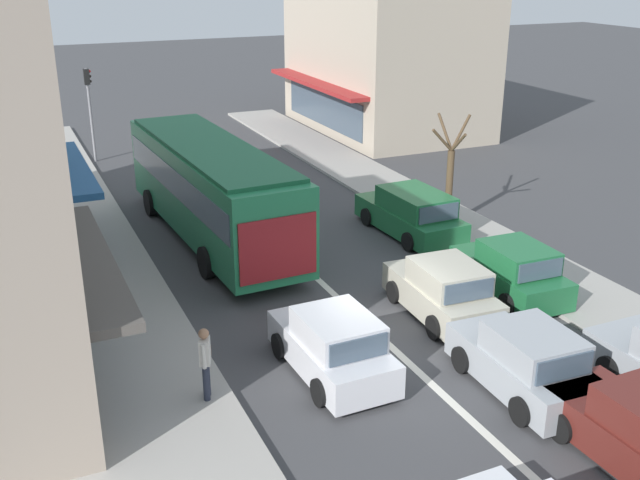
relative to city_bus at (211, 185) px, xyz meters
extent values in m
plane|color=#3F3F42|center=(1.83, -8.42, -1.88)|extent=(140.00, 140.00, 0.00)
cube|color=silver|center=(1.83, -4.42, -1.88)|extent=(0.20, 28.00, 0.01)
cube|color=#A39E96|center=(-4.97, -2.42, -1.81)|extent=(5.20, 44.00, 0.14)
cube|color=#A39E96|center=(8.03, -2.42, -1.82)|extent=(2.80, 44.00, 0.12)
cube|color=#4C4742|center=(-4.83, -7.09, 0.82)|extent=(1.10, 7.25, 0.20)
cube|color=#425160|center=(-5.25, -7.09, -0.48)|extent=(0.06, 6.30, 1.80)
cube|color=#23568E|center=(-4.26, 0.80, 0.82)|extent=(1.10, 6.57, 0.20)
cube|color=#425160|center=(-4.68, 0.80, -0.48)|extent=(0.06, 5.71, 1.80)
cube|color=#B2A38E|center=(13.33, 12.63, 2.01)|extent=(7.13, 11.15, 7.78)
cube|color=maroon|center=(9.31, 12.63, 0.82)|extent=(1.10, 10.26, 0.20)
cube|color=#425160|center=(9.73, 12.63, -0.48)|extent=(0.06, 8.92, 1.80)
cube|color=#237A4C|center=(0.00, 0.01, -0.12)|extent=(3.02, 10.91, 2.70)
cube|color=#425160|center=(0.00, 0.01, 0.28)|extent=(3.04, 10.48, 0.90)
cube|color=maroon|center=(0.26, -5.41, -0.32)|extent=(2.25, 0.17, 1.76)
cube|color=#1A5B39|center=(0.00, 0.01, 1.29)|extent=(2.85, 10.04, 0.12)
cylinder|color=black|center=(-1.41, 3.29, -1.40)|extent=(0.31, 0.97, 0.96)
cylinder|color=black|center=(1.09, 3.42, -1.40)|extent=(0.31, 0.97, 0.96)
cylinder|color=black|center=(-1.11, -3.02, -1.40)|extent=(0.31, 0.97, 0.96)
cylinder|color=black|center=(1.39, -2.90, -1.40)|extent=(0.31, 0.97, 0.96)
cube|color=#561E19|center=(3.86, -14.63, -1.36)|extent=(1.73, 3.74, 0.76)
cube|color=#425160|center=(3.84, -13.96, -0.66)|extent=(1.40, 0.09, 0.54)
cylinder|color=black|center=(3.01, -13.54, -1.57)|extent=(0.20, 0.62, 0.62)
cylinder|color=black|center=(4.65, -13.50, -1.57)|extent=(0.20, 0.62, 0.62)
cube|color=#B7B29E|center=(3.87, -7.88, -1.36)|extent=(1.81, 3.77, 0.76)
cube|color=#B7B29E|center=(3.86, -8.18, -0.66)|extent=(1.61, 1.97, 0.64)
cube|color=#425160|center=(3.91, -7.21, -0.66)|extent=(1.40, 0.13, 0.54)
cube|color=#425160|center=(3.81, -9.15, -0.66)|extent=(1.37, 0.12, 0.51)
cylinder|color=black|center=(3.11, -6.73, -1.57)|extent=(0.21, 0.63, 0.62)
cylinder|color=black|center=(4.75, -6.81, -1.57)|extent=(0.21, 0.63, 0.62)
cylinder|color=black|center=(3.00, -8.95, -1.57)|extent=(0.21, 0.63, 0.62)
cylinder|color=black|center=(4.64, -9.03, -1.57)|extent=(0.21, 0.63, 0.62)
cube|color=silver|center=(0.01, -9.36, -1.36)|extent=(1.73, 3.74, 0.76)
cube|color=silver|center=(0.02, -9.66, -0.66)|extent=(1.57, 1.94, 0.64)
cube|color=#425160|center=(-0.01, -8.69, -0.66)|extent=(1.40, 0.09, 0.54)
cube|color=#425160|center=(0.04, -10.63, -0.66)|extent=(1.37, 0.09, 0.51)
cylinder|color=black|center=(-0.84, -8.27, -1.57)|extent=(0.20, 0.62, 0.62)
cylinder|color=black|center=(0.80, -8.23, -1.57)|extent=(0.20, 0.62, 0.62)
cylinder|color=black|center=(-0.78, -10.49, -1.57)|extent=(0.20, 0.62, 0.62)
cylinder|color=black|center=(0.86, -10.45, -1.57)|extent=(0.20, 0.62, 0.62)
cube|color=#9EA3A8|center=(3.50, -11.69, -1.36)|extent=(1.76, 3.75, 0.76)
cube|color=#9EA3A8|center=(3.49, -11.99, -0.66)|extent=(1.58, 1.95, 0.64)
cube|color=#425160|center=(3.52, -11.02, -0.66)|extent=(1.40, 0.11, 0.54)
cube|color=#425160|center=(3.46, -12.96, -0.66)|extent=(1.37, 0.10, 0.51)
cylinder|color=black|center=(2.72, -10.56, -1.57)|extent=(0.20, 0.63, 0.62)
cylinder|color=black|center=(4.36, -10.61, -1.57)|extent=(0.20, 0.63, 0.62)
cylinder|color=black|center=(2.65, -12.78, -1.57)|extent=(0.20, 0.63, 0.62)
cylinder|color=black|center=(4.29, -12.83, -1.57)|extent=(0.20, 0.63, 0.62)
cylinder|color=black|center=(5.47, -12.24, -1.57)|extent=(0.18, 0.62, 0.62)
cube|color=#1E6638|center=(6.30, -7.56, -1.36)|extent=(1.75, 3.75, 0.76)
cube|color=#1E6638|center=(6.29, -7.86, -0.66)|extent=(1.58, 1.95, 0.64)
cube|color=#425160|center=(6.32, -6.89, -0.66)|extent=(1.40, 0.10, 0.54)
cube|color=#425160|center=(6.26, -8.82, -0.66)|extent=(1.37, 0.10, 0.51)
cylinder|color=black|center=(5.52, -6.42, -1.57)|extent=(0.20, 0.63, 0.62)
cylinder|color=black|center=(7.16, -6.47, -1.57)|extent=(0.20, 0.63, 0.62)
cylinder|color=black|center=(5.45, -8.64, -1.57)|extent=(0.20, 0.63, 0.62)
cylinder|color=black|center=(7.09, -8.69, -1.57)|extent=(0.20, 0.63, 0.62)
cube|color=#1E6638|center=(6.23, -2.21, -1.36)|extent=(1.93, 4.56, 0.76)
cube|color=#1E6638|center=(6.24, -2.56, -0.64)|extent=(1.74, 2.66, 0.68)
cube|color=#425160|center=(6.19, -1.24, -0.64)|extent=(1.51, 0.12, 0.58)
cube|color=#425160|center=(6.30, -3.88, -0.64)|extent=(1.48, 0.12, 0.54)
cylinder|color=black|center=(5.30, -0.89, -1.57)|extent=(0.20, 0.63, 0.62)
cylinder|color=black|center=(7.06, -0.82, -1.57)|extent=(0.20, 0.63, 0.62)
cylinder|color=black|center=(5.40, -3.59, -1.57)|extent=(0.20, 0.63, 0.62)
cylinder|color=black|center=(7.16, -3.52, -1.57)|extent=(0.20, 0.63, 0.62)
cylinder|color=gray|center=(-2.11, 11.94, 0.22)|extent=(0.12, 0.12, 4.20)
cube|color=black|center=(-2.11, 11.94, 1.97)|extent=(0.24, 0.24, 0.68)
sphere|color=red|center=(-1.97, 11.94, 2.20)|extent=(0.13, 0.13, 0.13)
sphere|color=black|center=(-1.97, 11.94, 1.98)|extent=(0.13, 0.13, 0.13)
sphere|color=black|center=(-1.97, 11.94, 1.76)|extent=(0.13, 0.13, 0.13)
cylinder|color=brown|center=(7.84, -2.10, -0.53)|extent=(0.24, 0.24, 2.71)
cylinder|color=brown|center=(7.84, -1.64, 1.38)|extent=(0.10, 0.99, 1.16)
cylinder|color=brown|center=(8.16, -2.10, 1.42)|extent=(0.74, 0.10, 1.22)
cylinder|color=brown|center=(7.84, -2.47, 1.18)|extent=(0.10, 0.81, 0.78)
cylinder|color=brown|center=(7.45, -2.10, 1.22)|extent=(0.85, 0.10, 0.85)
cylinder|color=#232838|center=(-2.96, -9.53, -1.32)|extent=(0.14, 0.14, 0.84)
cylinder|color=#232838|center=(-2.89, -9.36, -1.32)|extent=(0.14, 0.14, 0.84)
cube|color=beige|center=(-2.92, -9.45, -0.62)|extent=(0.33, 0.41, 0.56)
sphere|color=#9E7051|center=(-2.92, -9.45, -0.22)|extent=(0.22, 0.22, 0.22)
cylinder|color=beige|center=(-3.01, -9.67, -0.62)|extent=(0.09, 0.09, 0.54)
cylinder|color=beige|center=(-2.84, -9.22, -0.62)|extent=(0.09, 0.09, 0.54)
cube|color=brown|center=(-2.84, -9.15, -0.80)|extent=(0.26, 0.18, 0.22)
camera|label=1|loc=(-6.28, -22.85, 7.06)|focal=42.00mm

